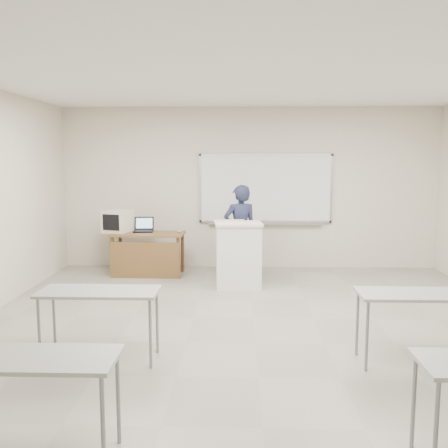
{
  "coord_description": "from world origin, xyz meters",
  "views": [
    {
      "loc": [
        -0.18,
        -5.36,
        2.05
      ],
      "look_at": [
        -0.42,
        2.2,
        1.06
      ],
      "focal_mm": 40.0,
      "sensor_mm": 36.0,
      "label": 1
    }
  ],
  "objects_px": {
    "keyboard": "(229,221)",
    "presenter": "(240,231)",
    "mouse": "(179,232)",
    "whiteboard": "(266,189)",
    "instructor_desk": "(147,247)",
    "crt_monitor": "(118,221)",
    "laptop": "(144,228)",
    "podium": "(238,255)"
  },
  "relations": [
    {
      "from": "keyboard",
      "to": "presenter",
      "type": "xyz_separation_m",
      "value": [
        0.18,
        0.58,
        -0.25
      ]
    },
    {
      "from": "mouse",
      "to": "whiteboard",
      "type": "bearing_deg",
      "value": 39.89
    },
    {
      "from": "whiteboard",
      "to": "instructor_desk",
      "type": "distance_m",
      "value": 2.44
    },
    {
      "from": "whiteboard",
      "to": "crt_monitor",
      "type": "bearing_deg",
      "value": -168.43
    },
    {
      "from": "laptop",
      "to": "keyboard",
      "type": "distance_m",
      "value": 1.8
    },
    {
      "from": "instructor_desk",
      "to": "mouse",
      "type": "height_order",
      "value": "mouse"
    },
    {
      "from": "podium",
      "to": "laptop",
      "type": "bearing_deg",
      "value": 146.22
    },
    {
      "from": "crt_monitor",
      "to": "keyboard",
      "type": "bearing_deg",
      "value": -4.84
    },
    {
      "from": "instructor_desk",
      "to": "mouse",
      "type": "bearing_deg",
      "value": 17.77
    },
    {
      "from": "instructor_desk",
      "to": "mouse",
      "type": "xyz_separation_m",
      "value": [
        0.55,
        0.16,
        0.25
      ]
    },
    {
      "from": "podium",
      "to": "crt_monitor",
      "type": "relative_size",
      "value": 2.17
    },
    {
      "from": "instructor_desk",
      "to": "crt_monitor",
      "type": "height_order",
      "value": "crt_monitor"
    },
    {
      "from": "instructor_desk",
      "to": "crt_monitor",
      "type": "xyz_separation_m",
      "value": [
        -0.55,
        0.23,
        0.43
      ]
    },
    {
      "from": "instructor_desk",
      "to": "keyboard",
      "type": "xyz_separation_m",
      "value": [
        1.45,
        -0.61,
        0.54
      ]
    },
    {
      "from": "podium",
      "to": "presenter",
      "type": "bearing_deg",
      "value": 83.18
    },
    {
      "from": "instructor_desk",
      "to": "crt_monitor",
      "type": "bearing_deg",
      "value": 158.61
    },
    {
      "from": "laptop",
      "to": "instructor_desk",
      "type": "bearing_deg",
      "value": -73.91
    },
    {
      "from": "instructor_desk",
      "to": "presenter",
      "type": "xyz_separation_m",
      "value": [
        1.63,
        -0.03,
        0.29
      ]
    },
    {
      "from": "podium",
      "to": "crt_monitor",
      "type": "height_order",
      "value": "crt_monitor"
    },
    {
      "from": "laptop",
      "to": "presenter",
      "type": "height_order",
      "value": "presenter"
    },
    {
      "from": "podium",
      "to": "laptop",
      "type": "distance_m",
      "value": 1.97
    },
    {
      "from": "mouse",
      "to": "keyboard",
      "type": "bearing_deg",
      "value": -22.4
    },
    {
      "from": "crt_monitor",
      "to": "mouse",
      "type": "distance_m",
      "value": 1.12
    },
    {
      "from": "laptop",
      "to": "mouse",
      "type": "bearing_deg",
      "value": -13.87
    },
    {
      "from": "whiteboard",
      "to": "crt_monitor",
      "type": "relative_size",
      "value": 5.16
    },
    {
      "from": "crt_monitor",
      "to": "presenter",
      "type": "xyz_separation_m",
      "value": [
        2.18,
        -0.27,
        -0.14
      ]
    },
    {
      "from": "mouse",
      "to": "presenter",
      "type": "relative_size",
      "value": 0.06
    },
    {
      "from": "crt_monitor",
      "to": "mouse",
      "type": "height_order",
      "value": "crt_monitor"
    },
    {
      "from": "whiteboard",
      "to": "presenter",
      "type": "xyz_separation_m",
      "value": [
        -0.47,
        -0.81,
        -0.68
      ]
    },
    {
      "from": "whiteboard",
      "to": "podium",
      "type": "distance_m",
      "value": 1.82
    },
    {
      "from": "crt_monitor",
      "to": "instructor_desk",
      "type": "bearing_deg",
      "value": -4.99
    },
    {
      "from": "instructor_desk",
      "to": "presenter",
      "type": "distance_m",
      "value": 1.65
    },
    {
      "from": "keyboard",
      "to": "laptop",
      "type": "bearing_deg",
      "value": 145.86
    },
    {
      "from": "podium",
      "to": "presenter",
      "type": "distance_m",
      "value": 0.72
    },
    {
      "from": "instructor_desk",
      "to": "keyboard",
      "type": "height_order",
      "value": "keyboard"
    },
    {
      "from": "laptop",
      "to": "presenter",
      "type": "xyz_separation_m",
      "value": [
        1.73,
        -0.3,
        -0.0
      ]
    },
    {
      "from": "whiteboard",
      "to": "presenter",
      "type": "height_order",
      "value": "whiteboard"
    },
    {
      "from": "laptop",
      "to": "presenter",
      "type": "distance_m",
      "value": 1.75
    },
    {
      "from": "presenter",
      "to": "instructor_desk",
      "type": "bearing_deg",
      "value": -18.66
    },
    {
      "from": "whiteboard",
      "to": "instructor_desk",
      "type": "xyz_separation_m",
      "value": [
        -2.1,
        -0.78,
        -0.96
      ]
    },
    {
      "from": "laptop",
      "to": "mouse",
      "type": "distance_m",
      "value": 0.66
    },
    {
      "from": "mouse",
      "to": "presenter",
      "type": "distance_m",
      "value": 1.1
    }
  ]
}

